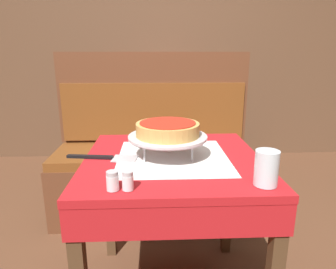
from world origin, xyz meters
name	(u,v)px	position (x,y,z in m)	size (l,w,h in m)	color
dining_table_front	(173,178)	(0.00, 0.00, 0.63)	(0.75, 0.75, 0.73)	red
dining_table_rear	(165,109)	(0.02, 1.63, 0.63)	(0.76, 0.76, 0.73)	red
booth_bench	(154,168)	(-0.08, 0.85, 0.34)	(1.42, 0.52, 1.17)	brown
back_wall_panel	(161,49)	(0.00, 2.14, 1.20)	(6.00, 0.04, 2.40)	brown
pizza_pan_stand	(168,138)	(-0.02, 0.00, 0.81)	(0.33, 0.33, 0.10)	#ADADB2
deep_dish_pizza	(168,129)	(-0.02, 0.00, 0.85)	(0.27, 0.27, 0.06)	tan
pizza_server	(105,157)	(-0.29, -0.01, 0.73)	(0.30, 0.10, 0.01)	#BCBCC1
water_glass_near	(266,168)	(0.30, -0.29, 0.79)	(0.08, 0.08, 0.12)	silver
salt_shaker	(113,181)	(-0.22, -0.31, 0.76)	(0.04, 0.04, 0.06)	silver
pepper_shaker	(128,181)	(-0.17, -0.31, 0.76)	(0.04, 0.04, 0.06)	silver
condiment_caddy	(175,94)	(0.12, 1.71, 0.77)	(0.14, 0.14, 0.15)	black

